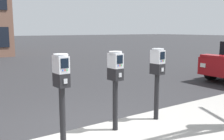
{
  "coord_description": "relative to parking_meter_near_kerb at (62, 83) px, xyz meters",
  "views": [
    {
      "loc": [
        -2.0,
        -3.66,
        1.85
      ],
      "look_at": [
        0.38,
        -0.11,
        1.17
      ],
      "focal_mm": 40.88,
      "sensor_mm": 36.0,
      "label": 1
    }
  ],
  "objects": [
    {
      "name": "ground_plane",
      "position": [
        0.57,
        0.21,
        -1.08
      ],
      "size": [
        160.0,
        160.0,
        0.0
      ],
      "primitive_type": "plane",
      "color": "#28282B"
    },
    {
      "name": "parking_meter_end_of_row",
      "position": [
        1.92,
        0.0,
        0.0
      ],
      "size": [
        0.23,
        0.26,
        1.36
      ],
      "rotation": [
        0.0,
        0.0,
        -1.5
      ],
      "color": "black",
      "rests_on": "sidewalk_slab"
    },
    {
      "name": "parking_meter_near_kerb",
      "position": [
        0.0,
        0.0,
        0.0
      ],
      "size": [
        0.23,
        0.26,
        1.36
      ],
      "rotation": [
        0.0,
        0.0,
        -1.5
      ],
      "color": "black",
      "rests_on": "sidewalk_slab"
    },
    {
      "name": "parking_meter_twin_adjacent",
      "position": [
        0.96,
        -0.0,
        -0.01
      ],
      "size": [
        0.23,
        0.26,
        1.36
      ],
      "rotation": [
        0.0,
        0.0,
        -1.5
      ],
      "color": "black",
      "rests_on": "sidewalk_slab"
    }
  ]
}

